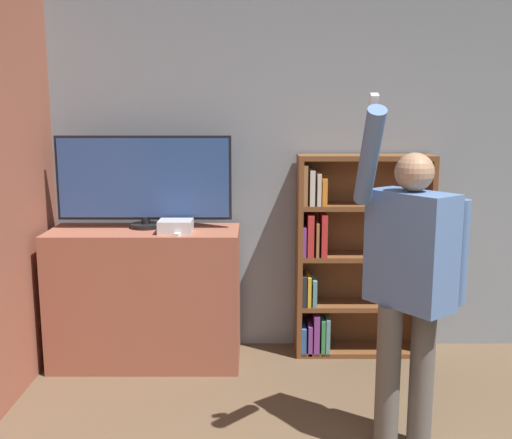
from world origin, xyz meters
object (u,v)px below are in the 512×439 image
object	(u,v)px
television	(144,180)
bookshelf	(350,257)
person	(409,275)
game_console	(175,226)

from	to	relation	value
television	bookshelf	bearing A→B (deg)	4.33
bookshelf	person	distance (m)	1.34
television	game_console	size ratio (longest dim) A/B	5.38
game_console	person	world-z (taller)	person
television	person	xyz separation A→B (m)	(1.58, -1.21, -0.35)
bookshelf	person	world-z (taller)	person
game_console	bookshelf	world-z (taller)	bookshelf
television	person	world-z (taller)	person
game_console	television	bearing A→B (deg)	143.54
television	game_console	xyz separation A→B (m)	(0.24, -0.18, -0.30)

